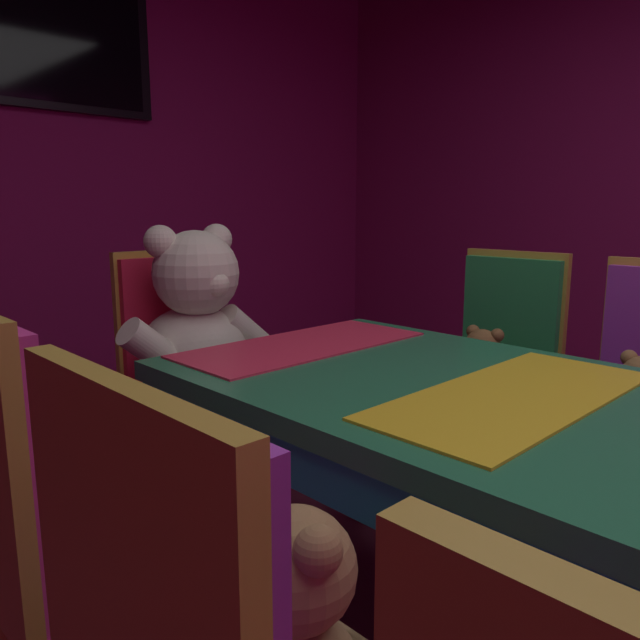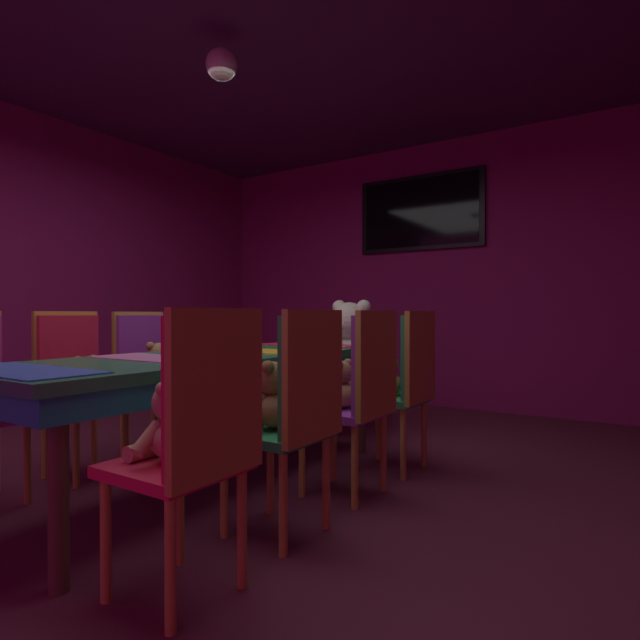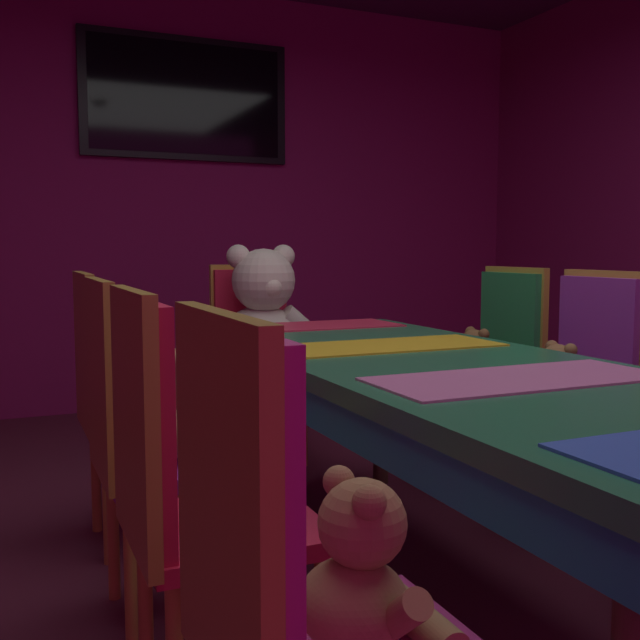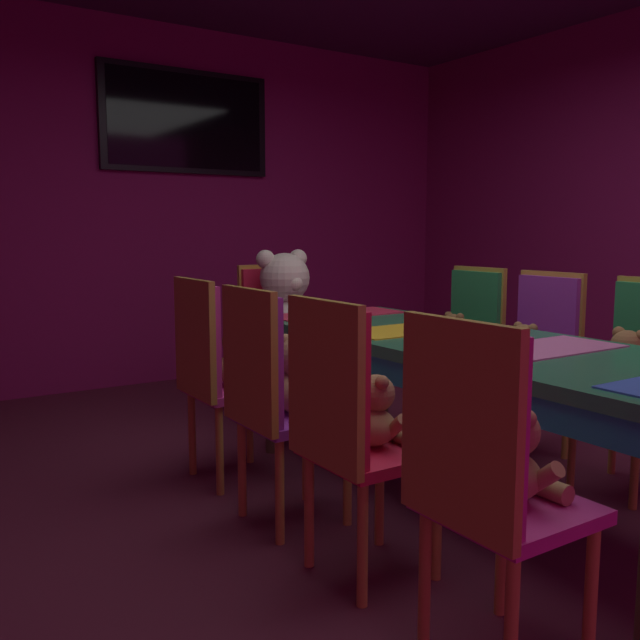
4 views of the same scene
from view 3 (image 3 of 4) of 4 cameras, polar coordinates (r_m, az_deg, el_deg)
The scene contains 18 objects.
ground_plane at distance 2.43m, azimuth 9.20°, elevation -20.57°, with size 7.90×7.90×0.00m, color #591E33.
wall_back at distance 5.18m, azimuth -10.35°, elevation 9.13°, with size 5.20×0.12×2.80m, color #8C1959.
banquet_table at distance 2.23m, azimuth 9.46°, elevation -5.27°, with size 0.90×2.42×0.75m.
chair_left_0 at distance 1.13m, azimuth -3.41°, elevation -19.25°, with size 0.42×0.41×0.98m.
teddy_left_0 at distance 1.19m, azimuth 3.45°, elevation -18.98°, with size 0.22×0.29×0.27m.
chair_left_1 at distance 1.66m, azimuth -11.29°, elevation -11.11°, with size 0.42×0.41×0.98m.
teddy_left_1 at distance 1.70m, azimuth -6.50°, elevation -11.51°, with size 0.22×0.28×0.26m.
chair_left_2 at distance 2.17m, azimuth -14.33°, elevation -7.22°, with size 0.42×0.41×0.98m.
teddy_left_2 at distance 2.20m, azimuth -10.53°, elevation -6.98°, with size 0.26×0.34×0.32m.
chair_left_3 at distance 2.74m, azimuth -15.92°, elevation -4.60°, with size 0.42×0.41×0.98m.
teddy_left_3 at distance 2.76m, azimuth -12.93°, elevation -4.66°, with size 0.24×0.32×0.30m.
chair_right_2 at distance 2.98m, azimuth 19.77°, elevation -3.90°, with size 0.42×0.41×0.98m.
teddy_right_2 at distance 2.89m, azimuth 17.69°, elevation -4.62°, with size 0.22×0.28×0.26m.
chair_right_3 at distance 3.40m, azimuth 13.64°, elevation -2.59°, with size 0.42×0.41×0.98m.
teddy_right_3 at distance 3.32m, azimuth 11.68°, elevation -3.18°, with size 0.22×0.28×0.26m.
throne_chair at distance 3.81m, azimuth -5.11°, elevation -1.60°, with size 0.41×0.42×0.98m.
king_teddy_bear at distance 3.64m, azimuth -4.29°, elevation 0.11°, with size 0.66×0.51×0.63m.
wall_tv at distance 5.17m, azimuth -10.23°, elevation 16.40°, with size 1.37×0.06×0.80m.
Camera 3 is at (-1.20, -1.83, 1.07)m, focal length 41.63 mm.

